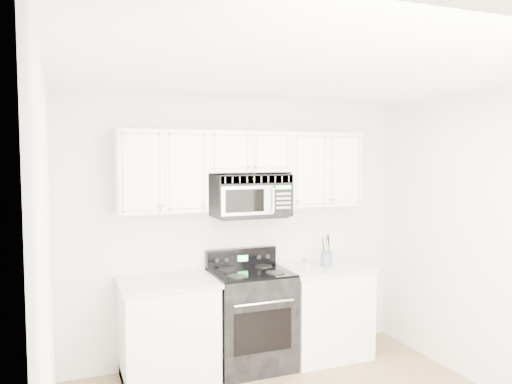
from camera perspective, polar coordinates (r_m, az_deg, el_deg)
room at (r=3.47m, az=7.95°, el=-8.15°), size 3.51×3.51×2.61m
base_cabinet_left at (r=4.76m, az=-10.00°, el=-15.70°), size 0.86×0.65×0.92m
base_cabinet_right at (r=5.29m, az=7.76°, el=-13.61°), size 0.86×0.65×0.92m
range at (r=4.95m, az=-0.61°, el=-14.12°), size 0.73×0.67×1.11m
upper_cabinets at (r=4.83m, az=-1.24°, el=2.94°), size 2.44×0.37×0.75m
microwave at (r=4.84m, az=-0.59°, el=-0.37°), size 0.74×0.42×0.41m
utensil_crock at (r=5.15m, az=8.05°, el=-7.52°), size 0.12×0.12×0.31m
shaker_salt at (r=4.94m, az=5.95°, el=-8.38°), size 0.04×0.04×0.09m
shaker_pepper at (r=5.03m, az=5.64°, el=-8.15°), size 0.04×0.04×0.09m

